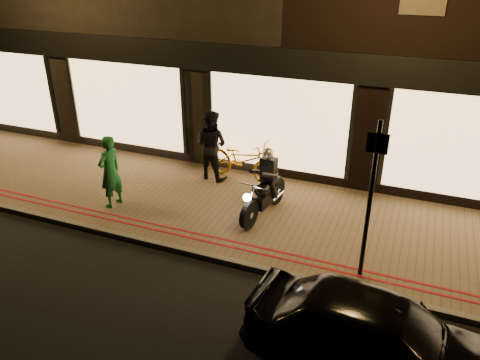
% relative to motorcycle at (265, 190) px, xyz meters
% --- Properties ---
extents(ground, '(90.00, 90.00, 0.00)m').
position_rel_motorcycle_xyz_m(ground, '(-0.36, -1.97, -0.73)').
color(ground, black).
rests_on(ground, ground).
extents(sidewalk, '(50.00, 4.00, 0.12)m').
position_rel_motorcycle_xyz_m(sidewalk, '(-0.36, 0.03, -0.67)').
color(sidewalk, brown).
rests_on(sidewalk, ground).
extents(kerb_stone, '(50.00, 0.14, 0.12)m').
position_rel_motorcycle_xyz_m(kerb_stone, '(-0.36, -1.92, -0.67)').
color(kerb_stone, '#59544C').
rests_on(kerb_stone, ground).
extents(red_kerb_lines, '(50.00, 0.26, 0.01)m').
position_rel_motorcycle_xyz_m(red_kerb_lines, '(-0.36, -1.42, -0.61)').
color(red_kerb_lines, maroon).
rests_on(red_kerb_lines, sidewalk).
extents(motorcycle, '(0.66, 1.93, 1.59)m').
position_rel_motorcycle_xyz_m(motorcycle, '(0.00, 0.00, 0.00)').
color(motorcycle, black).
rests_on(motorcycle, sidewalk).
extents(sign_post, '(0.35, 0.09, 3.00)m').
position_rel_motorcycle_xyz_m(sign_post, '(2.39, -1.43, 1.06)').
color(sign_post, black).
rests_on(sign_post, sidewalk).
extents(bicycle_gold, '(2.26, 1.17, 1.13)m').
position_rel_motorcycle_xyz_m(bicycle_gold, '(-1.13, 1.51, -0.05)').
color(bicycle_gold, gold).
rests_on(bicycle_gold, sidewalk).
extents(person_green, '(0.51, 0.69, 1.73)m').
position_rel_motorcycle_xyz_m(person_green, '(-3.45, -0.90, 0.25)').
color(person_green, '#1C6B33').
rests_on(person_green, sidewalk).
extents(person_dark, '(1.00, 0.84, 1.85)m').
position_rel_motorcycle_xyz_m(person_dark, '(-1.93, 1.34, 0.31)').
color(person_dark, black).
rests_on(person_dark, sidewalk).
extents(parked_car, '(3.94, 1.88, 1.30)m').
position_rel_motorcycle_xyz_m(parked_car, '(2.91, -3.54, -0.08)').
color(parked_car, black).
rests_on(parked_car, ground).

